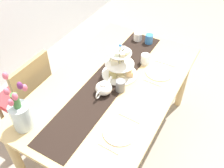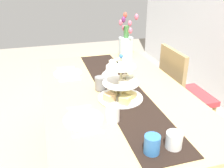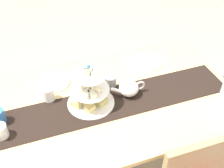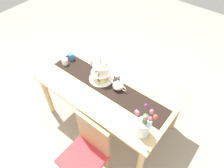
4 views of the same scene
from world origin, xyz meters
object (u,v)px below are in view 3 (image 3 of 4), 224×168
(tiered_cake_stand, at_px, (90,93))
(fork_right, at_px, (74,78))
(mug_grey, at_px, (110,82))
(knife_left, at_px, (130,66))
(dinner_plate_right, at_px, (54,82))
(teapot, at_px, (129,88))
(cream_jug, at_px, (0,131))
(dining_table, at_px, (110,109))
(fork_left, at_px, (164,58))
(knife_right, at_px, (33,87))
(mug_white_text, at_px, (49,94))
(dinner_plate_left, at_px, (147,62))

(tiered_cake_stand, distance_m, fork_right, 0.30)
(mug_grey, bearing_deg, knife_left, -139.21)
(dinner_plate_right, bearing_deg, fork_right, 180.00)
(teapot, height_order, cream_jug, teapot)
(dining_table, bearing_deg, fork_left, -152.37)
(fork_right, bearing_deg, knife_right, 0.00)
(knife_left, height_order, knife_right, same)
(dining_table, relative_size, mug_white_text, 17.67)
(tiered_cake_stand, distance_m, cream_jug, 0.56)
(mug_white_text, bearing_deg, fork_left, -170.11)
(dinner_plate_left, height_order, fork_left, dinner_plate_left)
(mug_grey, bearing_deg, knife_right, -20.61)
(cream_jug, relative_size, dinner_plate_right, 0.37)
(dinner_plate_left, relative_size, fork_right, 1.53)
(mug_grey, distance_m, mug_white_text, 0.41)
(fork_left, distance_m, mug_grey, 0.54)
(dinner_plate_left, relative_size, fork_left, 1.53)
(mug_grey, height_order, mug_white_text, mug_grey)
(dinner_plate_right, relative_size, mug_white_text, 2.42)
(cream_jug, height_order, dinner_plate_left, cream_jug)
(cream_jug, relative_size, fork_right, 0.57)
(dining_table, distance_m, mug_grey, 0.18)
(dinner_plate_right, bearing_deg, dining_table, 138.05)
(mug_white_text, bearing_deg, teapot, 166.05)
(fork_left, distance_m, knife_right, 1.01)
(cream_jug, relative_size, mug_white_text, 0.89)
(dinner_plate_left, relative_size, knife_left, 1.35)
(knife_left, bearing_deg, mug_white_text, 14.31)
(teapot, distance_m, cream_jug, 0.81)
(mug_grey, bearing_deg, dinner_plate_left, -152.63)
(tiered_cake_stand, relative_size, mug_grey, 3.20)
(dinner_plate_left, distance_m, mug_white_text, 0.79)
(fork_left, distance_m, mug_white_text, 0.93)
(knife_left, bearing_deg, cream_jug, 21.83)
(dining_table, height_order, dinner_plate_left, dinner_plate_left)
(dining_table, xyz_separation_m, dinner_plate_left, (-0.40, -0.29, 0.10))
(dinner_plate_right, height_order, mug_white_text, mug_white_text)
(fork_left, bearing_deg, dinner_plate_left, 0.00)
(fork_left, xyz_separation_m, mug_grey, (0.51, 0.19, 0.05))
(mug_grey, bearing_deg, mug_white_text, -3.87)
(teapot, relative_size, fork_right, 1.59)
(knife_right, bearing_deg, mug_grey, 159.39)
(dining_table, relative_size, fork_left, 11.19)
(mug_white_text, bearing_deg, dining_table, 161.45)
(tiered_cake_stand, bearing_deg, cream_jug, 9.26)
(knife_right, bearing_deg, dinner_plate_right, 180.00)
(fork_left, bearing_deg, dining_table, 27.63)
(cream_jug, bearing_deg, mug_white_text, -145.02)
(dining_table, distance_m, knife_right, 0.55)
(knife_right, bearing_deg, fork_left, 180.00)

